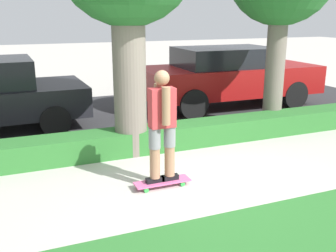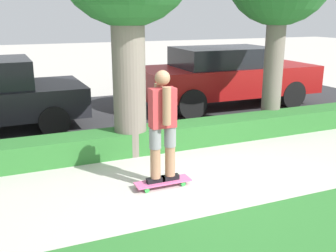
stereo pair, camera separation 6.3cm
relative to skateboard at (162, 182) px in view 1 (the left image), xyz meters
The scene contains 6 objects.
ground_plane 0.54m from the skateboard, ahead, with size 60.00×60.00×0.00m, color #BCB7AD.
street_asphalt 4.21m from the skateboard, 82.65° to the left, with size 15.47×5.00×0.01m.
hedge_row 1.67m from the skateboard, 71.14° to the left, with size 15.47×0.60×0.42m.
skateboard is the anchor object (origin of this frame).
skater_person 0.86m from the skateboard, ahead, with size 0.48×0.40×1.58m.
parked_car_middle 5.46m from the skateboard, 49.88° to the left, with size 4.75×1.99×1.56m.
Camera 1 is at (-2.42, -4.78, 2.37)m, focal length 42.00 mm.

